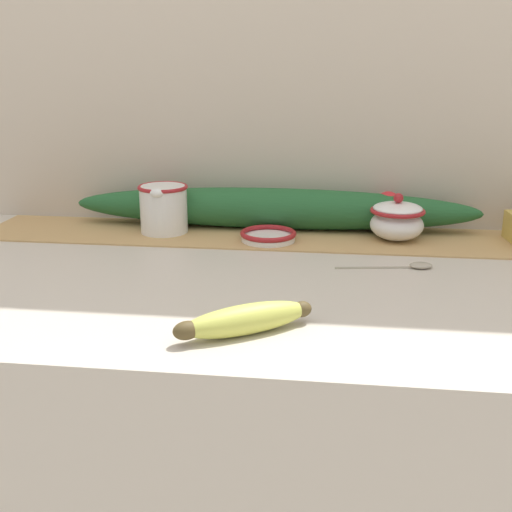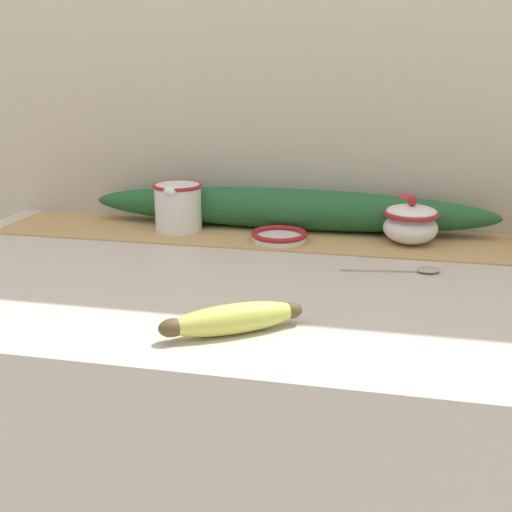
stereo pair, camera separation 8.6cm
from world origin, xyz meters
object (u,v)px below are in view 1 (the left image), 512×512
Objects in this scene: cream_pitcher at (164,207)px; sugar_bowl at (397,220)px; small_dish at (270,236)px; banana at (245,320)px; spoon at (415,266)px.

sugar_bowl is (0.48, -0.00, -0.01)m from cream_pitcher.
small_dish is (-0.26, -0.04, -0.03)m from sugar_bowl.
sugar_bowl is 0.26m from small_dish.
small_dish is at bearing 91.91° from banana.
cream_pitcher is at bearing 116.29° from banana.
cream_pitcher is 1.12× the size of sugar_bowl.
small_dish is (0.23, -0.04, -0.04)m from cream_pitcher.
cream_pitcher is at bearing 169.87° from small_dish.
spoon is at bearing -19.26° from cream_pitcher.
spoon is (0.02, -0.17, -0.04)m from sugar_bowl.
cream_pitcher reaches higher than banana.
small_dish is at bearing -10.13° from cream_pitcher.
spoon is (0.26, 0.32, -0.02)m from banana.
cream_pitcher is 0.71× the size of spoon.
small_dish is 0.45m from banana.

